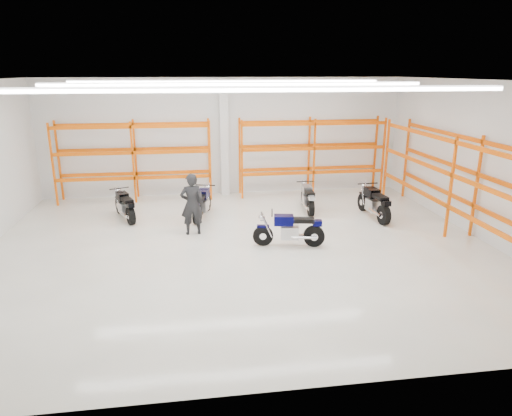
{
  "coord_description": "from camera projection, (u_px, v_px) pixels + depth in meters",
  "views": [
    {
      "loc": [
        -1.28,
        -11.8,
        4.75
      ],
      "look_at": [
        0.48,
        0.5,
        0.99
      ],
      "focal_mm": 32.0,
      "sensor_mm": 36.0,
      "label": 1
    }
  ],
  "objects": [
    {
      "name": "motorcycle_back_c",
      "position": [
        308.0,
        199.0,
        15.94
      ],
      "size": [
        0.64,
        1.93,
        0.94
      ],
      "color": "black",
      "rests_on": "ground"
    },
    {
      "name": "motorcycle_back_a",
      "position": [
        125.0,
        206.0,
        15.02
      ],
      "size": [
        0.94,
        1.85,
        0.96
      ],
      "color": "black",
      "rests_on": "ground"
    },
    {
      "name": "standing_man",
      "position": [
        192.0,
        204.0,
        13.55
      ],
      "size": [
        0.73,
        0.53,
        1.86
      ],
      "primitive_type": "imported",
      "rotation": [
        0.0,
        0.0,
        3.27
      ],
      "color": "black",
      "rests_on": "ground"
    },
    {
      "name": "pallet_racking_side",
      "position": [
        465.0,
        177.0,
        13.09
      ],
      "size": [
        0.87,
        9.07,
        3.0
      ],
      "color": "#F9460D",
      "rests_on": "ground"
    },
    {
      "name": "motorcycle_back_b",
      "position": [
        201.0,
        203.0,
        15.08
      ],
      "size": [
        0.91,
        2.1,
        1.09
      ],
      "color": "black",
      "rests_on": "ground"
    },
    {
      "name": "motorcycle_main",
      "position": [
        292.0,
        230.0,
        12.73
      ],
      "size": [
        2.01,
        0.75,
        0.99
      ],
      "color": "black",
      "rests_on": "ground"
    },
    {
      "name": "motorcycle_back_d",
      "position": [
        375.0,
        204.0,
        15.12
      ],
      "size": [
        0.72,
        2.17,
        1.07
      ],
      "color": "black",
      "rests_on": "ground"
    },
    {
      "name": "structural_column",
      "position": [
        224.0,
        138.0,
        17.59
      ],
      "size": [
        0.32,
        0.32,
        4.5
      ],
      "primitive_type": "cube",
      "color": "white",
      "rests_on": "ground"
    },
    {
      "name": "pallet_racking_back_left",
      "position": [
        134.0,
        153.0,
        16.94
      ],
      "size": [
        5.67,
        0.87,
        3.0
      ],
      "color": "#F9460D",
      "rests_on": "ground"
    },
    {
      "name": "ground",
      "position": [
        242.0,
        248.0,
        12.73
      ],
      "size": [
        14.0,
        14.0,
        0.0
      ],
      "primitive_type": "plane",
      "color": "beige",
      "rests_on": "ground"
    },
    {
      "name": "room_shell",
      "position": [
        240.0,
        129.0,
        11.8
      ],
      "size": [
        14.02,
        12.02,
        4.51
      ],
      "color": "white",
      "rests_on": "ground"
    },
    {
      "name": "pallet_racking_back_right",
      "position": [
        312.0,
        149.0,
        17.87
      ],
      "size": [
        5.67,
        0.87,
        3.0
      ],
      "color": "#F9460D",
      "rests_on": "ground"
    }
  ]
}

